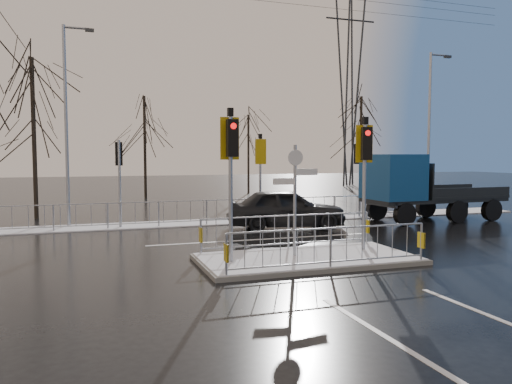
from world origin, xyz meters
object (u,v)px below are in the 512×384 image
object	(u,v)px
traffic_island	(307,247)
car_far_lane	(286,208)
street_lamp_right	(430,126)
flatbed_truck	(410,186)
street_lamp_left	(68,117)

from	to	relation	value
traffic_island	car_far_lane	distance (m)	6.25
traffic_island	car_far_lane	xyz separation A→B (m)	(1.80, 5.97, 0.41)
traffic_island	street_lamp_right	distance (m)	14.14
street_lamp_right	traffic_island	bearing A→B (deg)	-141.27
car_far_lane	flatbed_truck	world-z (taller)	flatbed_truck
traffic_island	car_far_lane	world-z (taller)	traffic_island
flatbed_truck	traffic_island	bearing A→B (deg)	-141.80
street_lamp_right	flatbed_truck	bearing A→B (deg)	-139.87
street_lamp_right	car_far_lane	bearing A→B (deg)	-163.99
street_lamp_left	traffic_island	bearing A→B (deg)	-55.93
flatbed_truck	street_lamp_left	size ratio (longest dim) A/B	0.79
flatbed_truck	street_lamp_left	world-z (taller)	street_lamp_left
car_far_lane	flatbed_truck	bearing A→B (deg)	-77.65
street_lamp_right	street_lamp_left	size ratio (longest dim) A/B	0.98
car_far_lane	street_lamp_right	xyz separation A→B (m)	(8.78, 2.52, 3.59)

